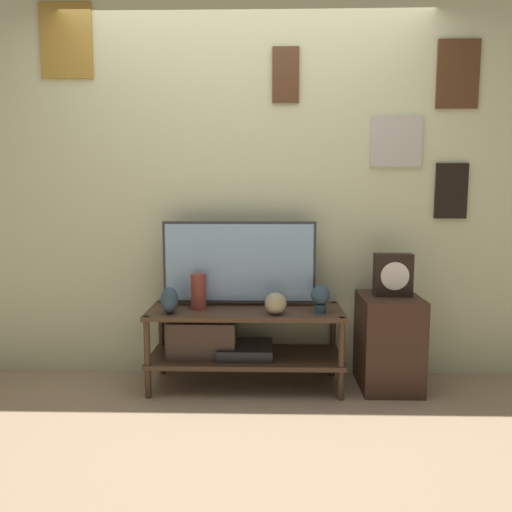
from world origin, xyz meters
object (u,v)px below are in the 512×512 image
at_px(television, 239,262).
at_px(vase_urn_stoneware, 170,300).
at_px(vase_tall_ceramic, 199,292).
at_px(vase_round_glass, 276,303).
at_px(decorative_bust, 321,297).
at_px(mantel_clock, 393,275).

xyz_separation_m(television, vase_urn_stoneware, (-0.43, -0.24, -0.21)).
distance_m(vase_urn_stoneware, vase_tall_ceramic, 0.21).
bearing_deg(vase_round_glass, vase_tall_ceramic, 165.34).
bearing_deg(vase_round_glass, vase_urn_stoneware, 179.74).
bearing_deg(vase_urn_stoneware, decorative_bust, 2.48).
height_order(television, vase_round_glass, television).
relative_size(vase_urn_stoneware, mantel_clock, 0.62).
distance_m(vase_tall_ceramic, mantel_clock, 1.28).
relative_size(television, vase_urn_stoneware, 5.98).
bearing_deg(vase_round_glass, decorative_bust, 8.86).
xyz_separation_m(vase_round_glass, vase_tall_ceramic, (-0.51, 0.13, 0.05)).
relative_size(television, vase_tall_ceramic, 4.42).
height_order(vase_round_glass, vase_tall_ceramic, vase_tall_ceramic).
bearing_deg(television, vase_urn_stoneware, -150.72).
xyz_separation_m(vase_urn_stoneware, mantel_clock, (1.44, 0.16, 0.14)).
bearing_deg(television, mantel_clock, -4.84).
relative_size(television, vase_round_glass, 7.44).
relative_size(vase_round_glass, mantel_clock, 0.50).
relative_size(vase_urn_stoneware, vase_tall_ceramic, 0.74).
xyz_separation_m(vase_tall_ceramic, mantel_clock, (1.28, 0.03, 0.11)).
bearing_deg(television, vase_tall_ceramic, -156.91).
bearing_deg(decorative_bust, mantel_clock, 13.26).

